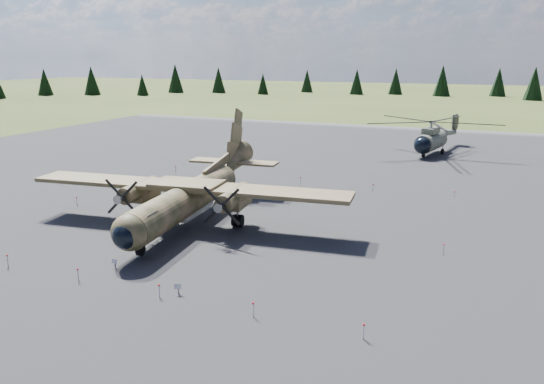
% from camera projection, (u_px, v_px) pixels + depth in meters
% --- Properties ---
extents(ground, '(500.00, 500.00, 0.00)m').
position_uv_depth(ground, '(234.00, 227.00, 43.57)').
color(ground, '#54612B').
rests_on(ground, ground).
extents(apron, '(120.00, 120.00, 0.04)m').
position_uv_depth(apron, '(280.00, 198.00, 52.50)').
color(apron, '#545458').
rests_on(apron, ground).
extents(transport_plane, '(27.45, 24.81, 9.03)m').
position_uv_depth(transport_plane, '(192.00, 191.00, 44.62)').
color(transport_plane, '#363B1F').
rests_on(transport_plane, ground).
extents(helicopter_near, '(22.34, 23.87, 4.85)m').
position_uv_depth(helicopter_near, '(432.00, 131.00, 74.81)').
color(helicopter_near, slate).
rests_on(helicopter_near, ground).
extents(info_placard_left, '(0.40, 0.17, 0.62)m').
position_uv_depth(info_placard_left, '(115.00, 262.00, 34.98)').
color(info_placard_left, gray).
rests_on(info_placard_left, ground).
extents(info_placard_right, '(0.45, 0.29, 0.65)m').
position_uv_depth(info_placard_right, '(178.00, 288.00, 31.09)').
color(info_placard_right, gray).
rests_on(info_placard_right, ground).
extents(barrier_fence, '(33.12, 29.62, 0.85)m').
position_uv_depth(barrier_fence, '(228.00, 221.00, 43.55)').
color(barrier_fence, white).
rests_on(barrier_fence, ground).
extents(treeline, '(344.31, 341.61, 10.95)m').
position_uv_depth(treeline, '(259.00, 178.00, 38.83)').
color(treeline, black).
rests_on(treeline, ground).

